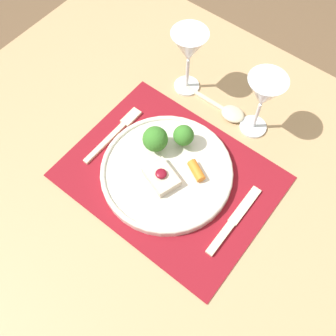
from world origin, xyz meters
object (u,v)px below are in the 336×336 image
at_px(dinner_plate, 168,167).
at_px(spoon, 228,111).
at_px(knife, 231,224).
at_px(wine_glass_near, 264,94).
at_px(fork, 117,131).
at_px(wine_glass_far, 189,49).

height_order(dinner_plate, spoon, dinner_plate).
distance_m(knife, wine_glass_near, 0.28).
height_order(knife, wine_glass_near, wine_glass_near).
distance_m(dinner_plate, spoon, 0.21).
height_order(fork, wine_glass_near, wine_glass_near).
height_order(knife, spoon, spoon).
xyz_separation_m(knife, wine_glass_far, (-0.29, 0.24, 0.12)).
bearing_deg(knife, wine_glass_near, 110.97).
height_order(wine_glass_near, wine_glass_far, wine_glass_far).
bearing_deg(fork, spoon, 51.81).
bearing_deg(wine_glass_far, wine_glass_near, -0.63).
bearing_deg(wine_glass_near, wine_glass_far, 179.37).
height_order(fork, spoon, spoon).
relative_size(spoon, wine_glass_near, 1.01).
xyz_separation_m(fork, knife, (0.33, -0.03, -0.00)).
distance_m(wine_glass_near, wine_glass_far, 0.19).
bearing_deg(dinner_plate, wine_glass_near, 68.34).
xyz_separation_m(fork, spoon, (0.17, 0.21, 0.00)).
height_order(dinner_plate, fork, dinner_plate).
bearing_deg(fork, dinner_plate, -0.60).
distance_m(dinner_plate, knife, 0.18).
bearing_deg(wine_glass_near, knife, -68.21).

